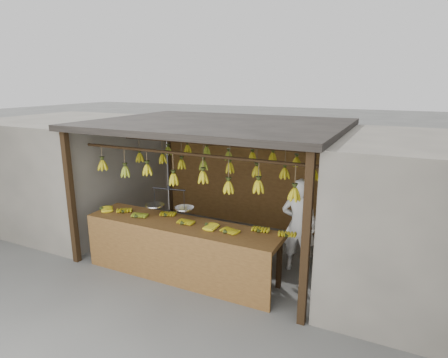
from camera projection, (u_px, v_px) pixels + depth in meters
The scene contains 9 objects.
ground at pixel (217, 249), 7.06m from camera, with size 80.00×80.00×0.00m, color #5B5B57.
stall at pixel (225, 143), 6.84m from camera, with size 4.30×3.30×2.40m.
neighbor_left at pixel (72, 171), 8.29m from camera, with size 3.00×3.00×2.30m, color slate.
neighbor_right at pixel (445, 222), 5.24m from camera, with size 3.00×3.00×2.30m, color slate.
counter at pixel (178, 238), 5.84m from camera, with size 3.47×0.74×0.96m.
hanging_bananas at pixel (217, 166), 6.64m from camera, with size 3.61×2.22×0.39m.
balance_scale at pixel (169, 204), 6.04m from camera, with size 0.81×0.39×0.91m.
vendor at pixel (299, 225), 6.09m from camera, with size 0.58×0.38×1.59m, color white.
bag_bundles at pixel (339, 193), 7.16m from camera, with size 0.08×0.26×1.18m.
Camera 1 is at (2.95, -5.78, 3.06)m, focal length 30.00 mm.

